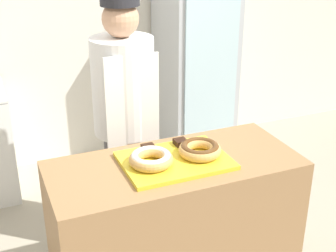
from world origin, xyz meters
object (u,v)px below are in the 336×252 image
at_px(donut_light_glaze, 151,158).
at_px(brownie_back_right, 180,142).
at_px(serving_tray, 175,161).
at_px(donut_chocolate_glaze, 200,149).
at_px(baker_person, 125,121).
at_px(brownie_back_left, 148,148).
at_px(beverage_fridge, 195,64).

relative_size(donut_light_glaze, brownie_back_right, 3.36).
distance_m(serving_tray, donut_light_glaze, 0.15).
relative_size(serving_tray, donut_chocolate_glaze, 2.44).
bearing_deg(baker_person, brownie_back_left, -92.70).
bearing_deg(brownie_back_right, brownie_back_left, 180.00).
relative_size(serving_tray, brownie_back_right, 8.21).
xyz_separation_m(baker_person, beverage_fridge, (1.03, 1.06, -0.01)).
bearing_deg(donut_chocolate_glaze, serving_tray, 174.93).
distance_m(brownie_back_left, brownie_back_right, 0.20).
height_order(serving_tray, brownie_back_right, brownie_back_right).
xyz_separation_m(donut_light_glaze, donut_chocolate_glaze, (0.29, 0.00, 0.00)).
bearing_deg(brownie_back_right, donut_light_glaze, -146.26).
bearing_deg(beverage_fridge, donut_light_glaze, -122.13).
bearing_deg(brownie_back_left, donut_light_glaze, -105.60).
height_order(donut_chocolate_glaze, brownie_back_left, donut_chocolate_glaze).
relative_size(brownie_back_left, brownie_back_right, 1.00).
height_order(donut_chocolate_glaze, brownie_back_right, donut_chocolate_glaze).
bearing_deg(serving_tray, beverage_fridge, 61.23).
bearing_deg(donut_chocolate_glaze, donut_light_glaze, 180.00).
distance_m(donut_chocolate_glaze, baker_person, 0.72).
bearing_deg(beverage_fridge, donut_chocolate_glaze, -114.79).
xyz_separation_m(serving_tray, baker_person, (-0.07, 0.67, -0.02)).
xyz_separation_m(serving_tray, brownie_back_left, (-0.10, 0.15, 0.03)).
xyz_separation_m(donut_light_glaze, baker_person, (0.07, 0.69, -0.07)).
bearing_deg(beverage_fridge, brownie_back_left, -123.59).
xyz_separation_m(brownie_back_right, beverage_fridge, (0.85, 1.58, -0.05)).
distance_m(brownie_back_left, baker_person, 0.53).
relative_size(donut_chocolate_glaze, baker_person, 0.14).
bearing_deg(donut_chocolate_glaze, beverage_fridge, 65.21).
bearing_deg(donut_light_glaze, serving_tray, 5.07).
xyz_separation_m(donut_light_glaze, brownie_back_right, (0.24, 0.16, -0.02)).
xyz_separation_m(brownie_back_left, beverage_fridge, (1.05, 1.58, -0.05)).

